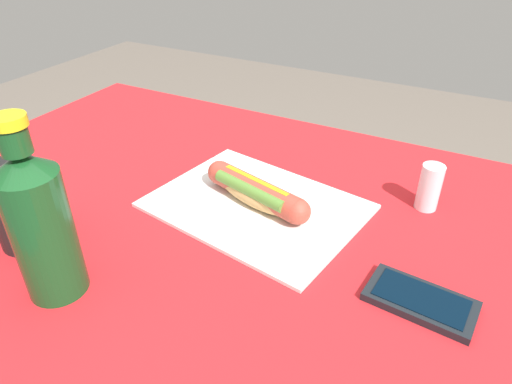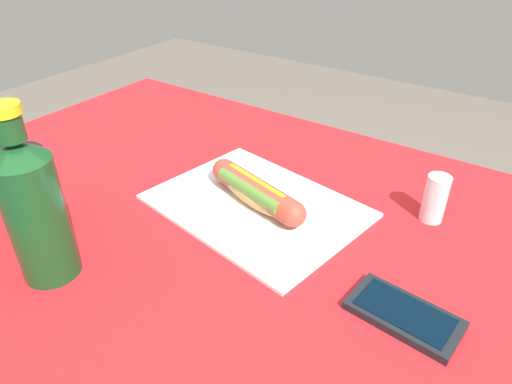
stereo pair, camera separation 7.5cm
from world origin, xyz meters
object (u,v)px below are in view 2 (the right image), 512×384
cell_phone (404,315)px  salt_shaker (435,198)px  soda_bottle (34,208)px  hot_dog (256,192)px  drinking_cup (26,191)px

cell_phone → salt_shaker: size_ratio=1.77×
salt_shaker → soda_bottle: bearing=47.0°
salt_shaker → hot_dog: bearing=28.0°
hot_dog → salt_shaker: bearing=-152.0°
hot_dog → cell_phone: size_ratio=1.50×
cell_phone → salt_shaker: bearing=-81.0°
hot_dog → soda_bottle: size_ratio=0.86×
soda_bottle → salt_shaker: (-0.39, -0.42, -0.07)m
hot_dog → drinking_cup: (0.26, 0.24, 0.03)m
hot_dog → salt_shaker: (-0.25, -0.13, 0.01)m
cell_phone → salt_shaker: (0.04, -0.23, 0.03)m
hot_dog → salt_shaker: 0.28m
soda_bottle → cell_phone: bearing=-155.7°
drinking_cup → hot_dog: bearing=-137.5°
hot_dog → salt_shaker: size_ratio=2.65×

